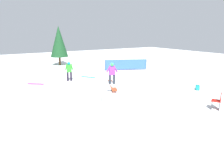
% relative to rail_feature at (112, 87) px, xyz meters
% --- Properties ---
extents(ground_plane, '(60.00, 60.00, 0.00)m').
position_rel_rail_feature_xyz_m(ground_plane, '(0.00, 0.00, -0.72)').
color(ground_plane, white).
extents(rail_feature, '(2.33, 1.28, 0.86)m').
position_rel_rail_feature_xyz_m(rail_feature, '(0.00, 0.00, 0.00)').
color(rail_feature, black).
rests_on(rail_feature, ground).
extents(snow_kicker_ramp, '(2.26, 2.12, 0.66)m').
position_rel_rail_feature_xyz_m(snow_kicker_ramp, '(-1.51, 0.70, -0.39)').
color(snow_kicker_ramp, white).
rests_on(snow_kicker_ramp, ground).
extents(main_rider_on_rail, '(1.48, 0.77, 1.29)m').
position_rel_rail_feature_xyz_m(main_rider_on_rail, '(0.00, 0.00, 0.76)').
color(main_rider_on_rail, silver).
rests_on(main_rider_on_rail, rail_feature).
extents(bystander_green, '(0.27, 0.64, 1.53)m').
position_rel_rail_feature_xyz_m(bystander_green, '(5.74, 0.48, 0.14)').
color(bystander_green, black).
rests_on(bystander_green, ground).
extents(loose_snowboard_cyan, '(1.23, 0.99, 0.02)m').
position_rel_rail_feature_xyz_m(loose_snowboard_cyan, '(6.21, -1.41, -0.71)').
color(loose_snowboard_cyan, '#27B5D3').
rests_on(loose_snowboard_cyan, ground).
extents(loose_snowboard_magenta, '(1.03, 1.20, 0.02)m').
position_rel_rail_feature_xyz_m(loose_snowboard_magenta, '(6.05, 3.09, -0.71)').
color(loose_snowboard_magenta, '#C1219F').
rests_on(loose_snowboard_magenta, ground).
extents(folding_chair, '(0.60, 0.60, 0.88)m').
position_rel_rail_feature_xyz_m(folding_chair, '(-4.47, -3.59, -0.31)').
color(folding_chair, '#3F3F44').
rests_on(folding_chair, ground).
extents(backpack_on_snow, '(0.37, 0.37, 0.34)m').
position_rel_rail_feature_xyz_m(backpack_on_snow, '(-1.53, -5.96, -0.55)').
color(backpack_on_snow, teal).
rests_on(backpack_on_snow, ground).
extents(safety_fence, '(1.82, 3.94, 1.10)m').
position_rel_rail_feature_xyz_m(safety_fence, '(7.28, -6.21, -0.13)').
color(safety_fence, blue).
rests_on(safety_fence, ground).
extents(pine_tree_near, '(2.00, 2.00, 4.55)m').
position_rel_rail_feature_xyz_m(pine_tree_near, '(14.14, -1.56, 2.04)').
color(pine_tree_near, '#4C331E').
rests_on(pine_tree_near, ground).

